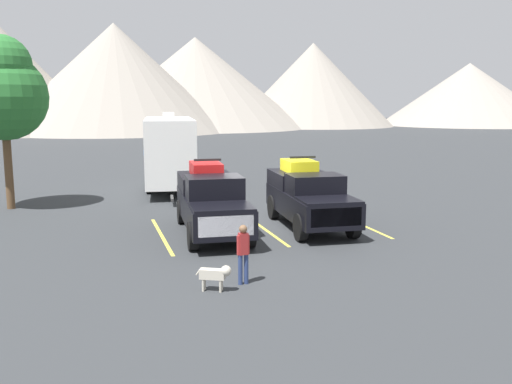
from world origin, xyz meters
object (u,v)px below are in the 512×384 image
pickup_truck_a (211,200)px  person_a (243,250)px  pickup_truck_b (308,195)px  camper_trailer_a (169,150)px  dog (217,274)px

pickup_truck_a → person_a: pickup_truck_a is taller
pickup_truck_a → pickup_truck_b: 3.65m
pickup_truck_a → person_a: size_ratio=3.89×
pickup_truck_a → pickup_truck_b: pickup_truck_b is taller
pickup_truck_a → person_a: (-0.42, -5.76, -0.29)m
camper_trailer_a → person_a: bearing=-91.3°
pickup_truck_a → camper_trailer_a: camper_trailer_a is taller
dog → pickup_truck_a: bearing=79.0°
pickup_truck_a → dog: 6.25m
person_a → dog: size_ratio=1.87×
pickup_truck_b → dog: 7.79m
pickup_truck_b → person_a: pickup_truck_b is taller
person_a → dog: 0.95m
dog → camper_trailer_a: bearing=86.0°
pickup_truck_a → pickup_truck_b: size_ratio=1.08×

